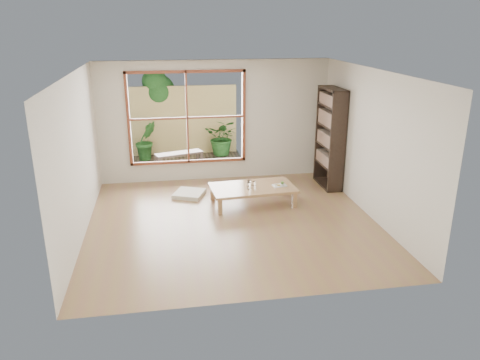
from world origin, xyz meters
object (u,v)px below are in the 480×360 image
object	(u,v)px
low_table	(253,189)
food_tray	(280,185)
bookshelf	(330,138)
garden_bench	(179,155)

from	to	relation	value
low_table	food_tray	xyz separation A→B (m)	(0.53, -0.03, 0.06)
bookshelf	food_tray	bearing A→B (deg)	-147.04
food_tray	garden_bench	world-z (taller)	food_tray
low_table	garden_bench	xyz separation A→B (m)	(-1.30, 2.57, 0.01)
food_tray	garden_bench	size ratio (longest dim) A/B	0.24
bookshelf	garden_bench	xyz separation A→B (m)	(-3.09, 1.78, -0.72)
low_table	garden_bench	world-z (taller)	garden_bench
bookshelf	garden_bench	distance (m)	3.64
low_table	food_tray	world-z (taller)	food_tray
bookshelf	garden_bench	bearing A→B (deg)	150.06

